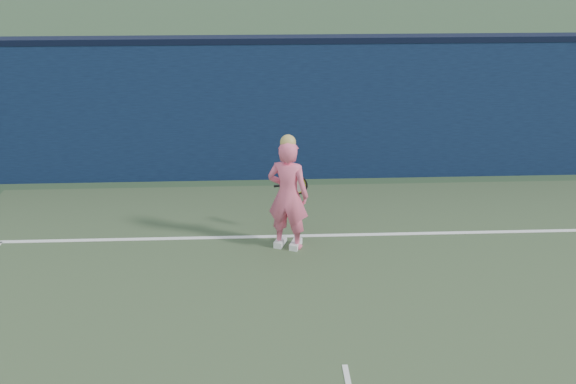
{
  "coord_description": "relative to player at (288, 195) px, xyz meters",
  "views": [
    {
      "loc": [
        -0.84,
        -4.23,
        4.34
      ],
      "look_at": [
        -0.5,
        3.7,
        0.88
      ],
      "focal_mm": 38.0,
      "sensor_mm": 36.0,
      "label": 1
    }
  ],
  "objects": [
    {
      "name": "racket",
      "position": [
        0.14,
        0.39,
        -0.01
      ],
      "size": [
        0.51,
        0.31,
        0.3
      ],
      "rotation": [
        0.0,
        0.0,
        -0.61
      ],
      "color": "black",
      "rests_on": "ground"
    },
    {
      "name": "backstop_wall",
      "position": [
        0.5,
        2.8,
        0.42
      ],
      "size": [
        24.0,
        0.4,
        2.5
      ],
      "primitive_type": "cube",
      "color": "black",
      "rests_on": "ground"
    },
    {
      "name": "player",
      "position": [
        0.0,
        0.0,
        0.0
      ],
      "size": [
        0.7,
        0.58,
        1.73
      ],
      "rotation": [
        0.0,
        0.0,
        2.79
      ],
      "color": "#F55F82",
      "rests_on": "ground"
    },
    {
      "name": "wall_cap",
      "position": [
        0.5,
        2.8,
        1.72
      ],
      "size": [
        24.0,
        0.42,
        0.1
      ],
      "primitive_type": "cube",
      "color": "black",
      "rests_on": "backstop_wall"
    }
  ]
}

